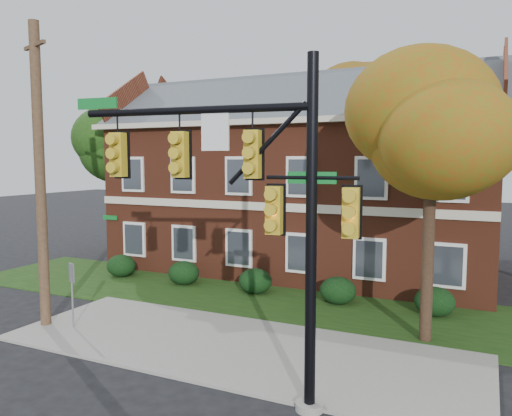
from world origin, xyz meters
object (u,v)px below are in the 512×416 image
at_px(tree_near_right, 440,119).
at_px(sign_post, 72,285).
at_px(apartment_building, 300,170).
at_px(utility_pole, 40,176).
at_px(hedge_far_left, 121,266).
at_px(hedge_left, 184,273).
at_px(hedge_center, 255,281).
at_px(hedge_far_right, 435,302).
at_px(hedge_right, 338,290).
at_px(tree_far_rear, 365,106).
at_px(traffic_signal, 250,192).
at_px(tree_left_rear, 129,139).

distance_m(tree_near_right, sign_post, 12.46).
height_order(apartment_building, sign_post, apartment_building).
xyz_separation_m(apartment_building, utility_pole, (-4.55, -11.89, 0.01)).
bearing_deg(utility_pole, hedge_far_left, 130.72).
distance_m(hedge_left, hedge_center, 3.50).
bearing_deg(apartment_building, sign_post, -106.62).
relative_size(hedge_center, hedge_far_right, 1.00).
distance_m(apartment_building, hedge_center, 6.89).
bearing_deg(hedge_left, hedge_right, 0.00).
bearing_deg(tree_far_rear, hedge_far_left, -122.50).
bearing_deg(tree_near_right, utility_pole, -162.10).
xyz_separation_m(hedge_right, tree_far_rear, (-2.16, 13.09, 8.32)).
height_order(hedge_center, traffic_signal, traffic_signal).
relative_size(hedge_far_left, sign_post, 0.64).
distance_m(hedge_far_left, hedge_far_right, 14.00).
height_order(hedge_left, tree_near_right, tree_near_right).
relative_size(hedge_center, tree_left_rear, 0.16).
bearing_deg(hedge_center, sign_post, -118.40).
xyz_separation_m(hedge_far_left, hedge_center, (7.00, 0.00, 0.00)).
relative_size(apartment_building, sign_post, 8.60).
xyz_separation_m(hedge_right, tree_near_right, (3.72, -2.83, 6.14)).
relative_size(hedge_left, sign_post, 0.64).
distance_m(hedge_far_left, tree_left_rear, 7.90).
height_order(hedge_right, sign_post, sign_post).
distance_m(hedge_right, tree_far_rear, 15.66).
height_order(hedge_far_left, tree_left_rear, tree_left_rear).
distance_m(hedge_far_right, traffic_signal, 9.91).
xyz_separation_m(hedge_far_left, tree_near_right, (14.22, -2.83, 6.14)).
bearing_deg(hedge_center, hedge_left, 180.00).
bearing_deg(hedge_center, traffic_signal, -65.46).
xyz_separation_m(tree_far_rear, traffic_signal, (2.47, -21.45, -4.05)).
distance_m(apartment_building, tree_far_rear, 8.84).
distance_m(tree_far_rear, sign_post, 21.46).
bearing_deg(hedge_center, hedge_far_right, 0.00).
bearing_deg(hedge_right, apartment_building, 123.67).
height_order(hedge_right, tree_left_rear, tree_left_rear).
distance_m(traffic_signal, utility_pole, 8.54).
bearing_deg(sign_post, tree_far_rear, 95.89).
relative_size(tree_left_rear, traffic_signal, 1.15).
bearing_deg(apartment_building, utility_pole, -110.93).
bearing_deg(hedge_center, hedge_right, 0.00).
height_order(hedge_left, tree_left_rear, tree_left_rear).
height_order(hedge_far_left, hedge_far_right, same).
xyz_separation_m(hedge_center, sign_post, (-3.50, -6.47, 0.96)).
bearing_deg(tree_left_rear, tree_far_rear, 38.97).
bearing_deg(hedge_center, tree_left_rear, 156.96).
distance_m(tree_near_right, utility_pole, 12.48).
xyz_separation_m(apartment_building, sign_post, (-3.50, -11.73, -3.50)).
relative_size(apartment_building, hedge_far_left, 13.43).
relative_size(tree_far_rear, sign_post, 5.27).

